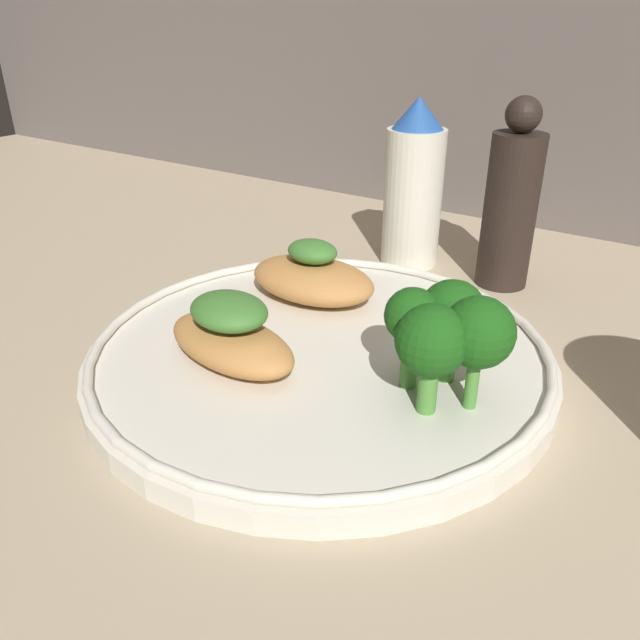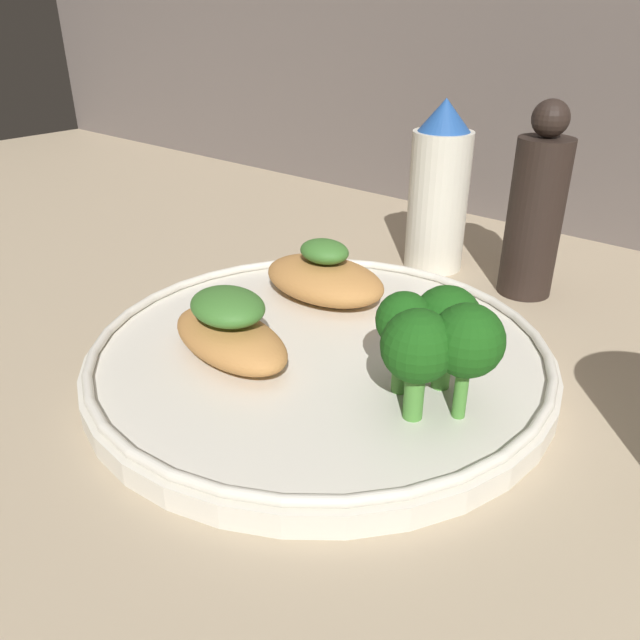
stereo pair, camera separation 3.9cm
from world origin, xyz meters
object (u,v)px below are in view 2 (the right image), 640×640
at_px(plate, 320,353).
at_px(sauce_bottle, 439,191).
at_px(pepper_grinder, 536,211).
at_px(broccoli_bunch, 437,335).

bearing_deg(plate, sauce_bottle, 100.30).
xyz_separation_m(plate, sauce_bottle, (-0.04, 0.20, 0.06)).
bearing_deg(plate, pepper_grinder, 75.82).
bearing_deg(pepper_grinder, broccoli_bunch, -79.95).
height_order(plate, pepper_grinder, pepper_grinder).
bearing_deg(broccoli_bunch, pepper_grinder, 100.05).
bearing_deg(pepper_grinder, sauce_bottle, 180.00).
relative_size(sauce_bottle, pepper_grinder, 0.96).
distance_m(plate, broccoli_bunch, 0.10).
relative_size(plate, sauce_bottle, 2.05).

